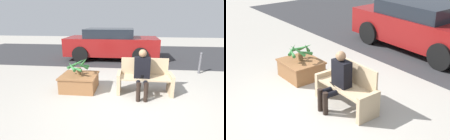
{
  "view_description": "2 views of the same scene",
  "coord_description": "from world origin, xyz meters",
  "views": [
    {
      "loc": [
        -0.1,
        -3.71,
        1.94
      ],
      "look_at": [
        -0.59,
        0.78,
        0.59
      ],
      "focal_mm": 28.0,
      "sensor_mm": 36.0,
      "label": 1
    },
    {
      "loc": [
        4.6,
        -2.87,
        3.26
      ],
      "look_at": [
        -0.27,
        0.92,
        0.56
      ],
      "focal_mm": 50.0,
      "sensor_mm": 36.0,
      "label": 2
    }
  ],
  "objects": [
    {
      "name": "bench",
      "position": [
        0.28,
        0.75,
        0.41
      ],
      "size": [
        1.44,
        0.53,
        0.91
      ],
      "color": "tan",
      "rests_on": "ground_plane"
    },
    {
      "name": "road_surface",
      "position": [
        0.0,
        6.0,
        0.0
      ],
      "size": [
        20.0,
        6.0,
        0.01
      ],
      "primitive_type": "cube",
      "color": "#2D2D30",
      "rests_on": "ground_plane"
    },
    {
      "name": "parked_car",
      "position": [
        -1.04,
        4.69,
        0.74
      ],
      "size": [
        4.32,
        1.98,
        1.45
      ],
      "color": "maroon",
      "rests_on": "ground_plane"
    },
    {
      "name": "bollard_post",
      "position": [
        2.38,
        2.66,
        0.4
      ],
      "size": [
        0.09,
        0.09,
        0.77
      ],
      "color": "#4C4C51",
      "rests_on": "ground_plane"
    },
    {
      "name": "person_seated",
      "position": [
        0.2,
        0.55,
        0.65
      ],
      "size": [
        0.4,
        0.63,
        1.19
      ],
      "color": "black",
      "rests_on": "ground_plane"
    },
    {
      "name": "ground_plane",
      "position": [
        0.0,
        0.0,
        0.0
      ],
      "size": [
        30.0,
        30.0,
        0.0
      ],
      "primitive_type": "plane",
      "color": "#9E998E"
    },
    {
      "name": "potted_plant",
      "position": [
        -1.5,
        0.72,
        0.7
      ],
      "size": [
        0.62,
        0.64,
        0.5
      ],
      "color": "brown",
      "rests_on": "planter_box"
    },
    {
      "name": "planter_box",
      "position": [
        -1.5,
        0.73,
        0.24
      ],
      "size": [
        0.98,
        0.87,
        0.44
      ],
      "color": "brown",
      "rests_on": "ground_plane"
    }
  ]
}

